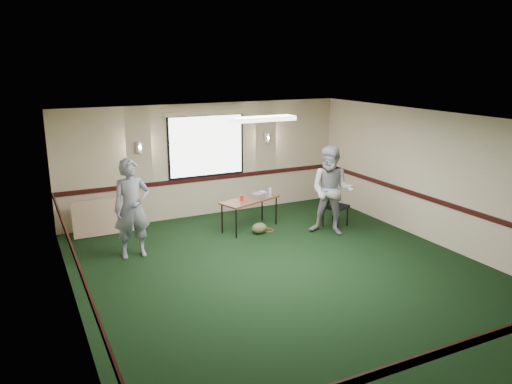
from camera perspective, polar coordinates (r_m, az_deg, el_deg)
name	(u,v)px	position (r m, az deg, el deg)	size (l,w,h in m)	color
ground	(288,274)	(8.95, 3.72, -9.38)	(8.00, 8.00, 0.00)	black
room_shell	(238,165)	(10.27, -2.03, 3.11)	(8.00, 8.02, 8.00)	#BEB089
folding_table	(250,201)	(11.05, -0.72, -1.06)	(1.49, 0.99, 0.69)	#5A3119
projector	(257,195)	(11.17, 0.17, -0.37)	(0.28, 0.24, 0.09)	gray
game_console	(261,193)	(11.46, 0.60, -0.09)	(0.19, 0.15, 0.05)	white
red_cup	(242,198)	(10.89, -1.60, -0.68)	(0.09, 0.09, 0.13)	red
water_bottle	(270,192)	(11.24, 1.63, -0.01)	(0.06, 0.06, 0.20)	#99D5FB
duffel_bag	(259,228)	(10.89, 0.38, -4.17)	(0.34, 0.26, 0.24)	brown
cable_coil	(267,230)	(11.13, 1.25, -4.37)	(0.28, 0.28, 0.01)	#C14918
folded_table	(109,217)	(11.27, -16.48, -2.70)	(1.51, 0.06, 0.78)	tan
conference_chair	(332,202)	(11.43, 8.70, -1.09)	(0.62, 0.63, 0.96)	black
person_left	(132,209)	(9.70, -13.99, -1.85)	(0.70, 0.46, 1.91)	#3C5385
person_right	(332,191)	(10.77, 8.63, 0.14)	(0.94, 0.73, 1.93)	#809AC7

